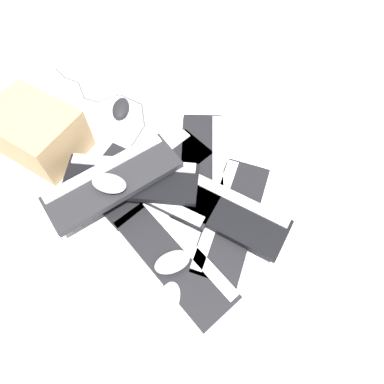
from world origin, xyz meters
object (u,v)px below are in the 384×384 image
at_px(mouse_2, 121,108).
at_px(cardboard_box, 37,132).
at_px(keyboard_0, 231,218).
at_px(mouse_1, 172,262).
at_px(keyboard_7, 222,209).
at_px(mouse_3, 169,300).
at_px(keyboard_4, 154,185).
at_px(mouse_0, 109,183).
at_px(keyboard_1, 203,163).
at_px(keyboard_2, 154,176).
at_px(keyboard_5, 132,179).
at_px(keyboard_3, 175,258).
at_px(keyboard_6, 113,181).

bearing_deg(mouse_2, cardboard_box, -52.37).
height_order(keyboard_0, mouse_1, mouse_1).
bearing_deg(keyboard_7, mouse_1, -95.84).
bearing_deg(mouse_3, keyboard_0, -21.14).
height_order(keyboard_4, mouse_3, keyboard_4).
height_order(mouse_0, mouse_1, mouse_0).
height_order(mouse_2, mouse_3, same).
xyz_separation_m(keyboard_4, mouse_3, (0.26, -0.27, -0.02)).
bearing_deg(keyboard_1, cardboard_box, -152.75).
relative_size(keyboard_2, keyboard_5, 1.01).
bearing_deg(keyboard_7, mouse_0, -151.37).
height_order(keyboard_1, mouse_1, mouse_1).
bearing_deg(keyboard_5, keyboard_0, 15.91).
height_order(keyboard_0, keyboard_2, same).
distance_m(keyboard_7, cardboard_box, 0.70).
relative_size(keyboard_3, keyboard_5, 1.01).
xyz_separation_m(keyboard_7, mouse_2, (-0.57, 0.16, -0.02)).
relative_size(mouse_0, cardboard_box, 0.37).
distance_m(mouse_2, cardboard_box, 0.33).
relative_size(keyboard_2, mouse_1, 4.19).
height_order(keyboard_0, keyboard_5, keyboard_5).
bearing_deg(keyboard_2, mouse_0, -102.89).
bearing_deg(keyboard_7, keyboard_6, -156.46).
xyz_separation_m(keyboard_1, keyboard_3, (0.13, -0.34, 0.00)).
bearing_deg(keyboard_3, keyboard_6, 166.56).
relative_size(keyboard_1, mouse_3, 4.09).
height_order(keyboard_3, keyboard_4, keyboard_4).
xyz_separation_m(keyboard_1, keyboard_7, (0.16, -0.13, 0.03)).
bearing_deg(keyboard_6, keyboard_0, 22.14).
distance_m(keyboard_1, keyboard_3, 0.37).
relative_size(keyboard_6, mouse_3, 4.23).
height_order(keyboard_4, keyboard_6, keyboard_6).
xyz_separation_m(keyboard_7, cardboard_box, (-0.69, -0.14, 0.05)).
distance_m(keyboard_0, mouse_1, 0.25).
bearing_deg(keyboard_5, keyboard_4, 29.82).
bearing_deg(keyboard_1, mouse_2, 176.33).
bearing_deg(mouse_3, keyboard_3, 8.61).
bearing_deg(mouse_2, keyboard_4, 26.71).
distance_m(keyboard_6, keyboard_7, 0.36).
relative_size(keyboard_1, keyboard_5, 0.98).
bearing_deg(cardboard_box, keyboard_3, -6.38).
height_order(keyboard_0, keyboard_6, keyboard_6).
bearing_deg(mouse_2, keyboard_3, 24.35).
xyz_separation_m(keyboard_7, mouse_3, (0.03, -0.33, -0.02)).
height_order(keyboard_4, keyboard_5, keyboard_5).
distance_m(keyboard_0, keyboard_7, 0.05).
height_order(keyboard_1, keyboard_7, keyboard_7).
relative_size(keyboard_3, keyboard_4, 1.02).
relative_size(keyboard_2, keyboard_7, 1.02).
bearing_deg(mouse_0, keyboard_1, -135.90).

